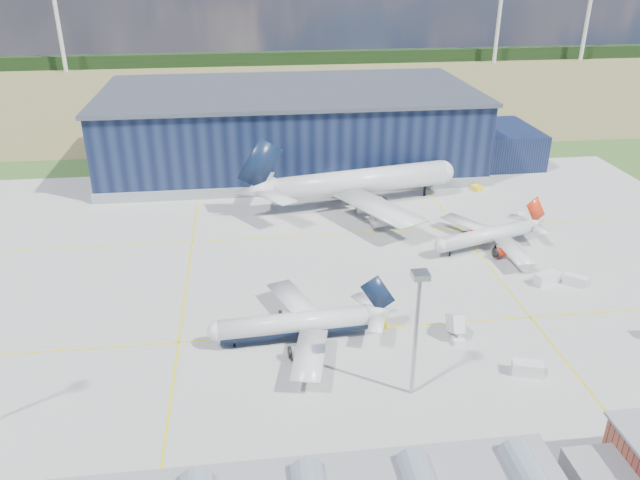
{
  "coord_description": "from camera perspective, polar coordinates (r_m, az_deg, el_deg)",
  "views": [
    {
      "loc": [
        -15.81,
        -111.31,
        67.73
      ],
      "look_at": [
        0.56,
        17.74,
        6.79
      ],
      "focal_mm": 35.0,
      "sensor_mm": 36.0,
      "label": 1
    }
  ],
  "objects": [
    {
      "name": "treeline",
      "position": [
        416.52,
        -5.17,
        16.2
      ],
      "size": [
        600.0,
        8.0,
        8.0
      ],
      "primitive_type": "cube",
      "color": "black",
      "rests_on": "ground"
    },
    {
      "name": "light_mast_center",
      "position": [
        100.06,
        8.9,
        -6.75
      ],
      "size": [
        2.6,
        2.6,
        23.0
      ],
      "color": "#A9ACB0",
      "rests_on": "ground"
    },
    {
      "name": "apron",
      "position": [
        139.82,
        0.17,
        -3.86
      ],
      "size": [
        220.0,
        160.0,
        0.08
      ],
      "color": "#9F9E99",
      "rests_on": "ground"
    },
    {
      "name": "gse_van_a",
      "position": [
        147.68,
        20.04,
        -3.3
      ],
      "size": [
        6.38,
        4.4,
        2.56
      ],
      "primitive_type": "cube",
      "rotation": [
        0.0,
        0.0,
        1.92
      ],
      "color": "silver",
      "rests_on": "ground"
    },
    {
      "name": "farmland",
      "position": [
        338.53,
        -4.53,
        13.48
      ],
      "size": [
        600.0,
        220.0,
        0.01
      ],
      "primitive_type": "cube",
      "color": "olive",
      "rests_on": "ground"
    },
    {
      "name": "gse_tug_c",
      "position": [
        198.84,
        14.15,
        4.63
      ],
      "size": [
        2.91,
        3.85,
        1.5
      ],
      "primitive_type": "cube",
      "rotation": [
        0.0,
        0.0,
        0.24
      ],
      "color": "yellow",
      "rests_on": "ground"
    },
    {
      "name": "ground",
      "position": [
        131.25,
        0.73,
        -5.97
      ],
      "size": [
        600.0,
        600.0,
        0.0
      ],
      "primitive_type": "plane",
      "color": "#2F5821",
      "rests_on": "ground"
    },
    {
      "name": "gse_tug_a",
      "position": [
        125.01,
        5.54,
        -7.41
      ],
      "size": [
        2.78,
        4.06,
        1.59
      ],
      "primitive_type": "cube",
      "rotation": [
        0.0,
        0.0,
        -0.12
      ],
      "color": "yellow",
      "rests_on": "ground"
    },
    {
      "name": "gse_van_b",
      "position": [
        149.21,
        22.33,
        -3.45
      ],
      "size": [
        5.34,
        4.96,
        2.3
      ],
      "primitive_type": "cube",
      "rotation": [
        0.0,
        0.0,
        0.89
      ],
      "color": "silver",
      "rests_on": "ground"
    },
    {
      "name": "car_b",
      "position": [
        93.58,
        4.77,
        -20.89
      ],
      "size": [
        3.56,
        1.92,
        1.11
      ],
      "primitive_type": "imported",
      "rotation": [
        0.0,
        0.0,
        1.8
      ],
      "color": "#99999E",
      "rests_on": "ground"
    },
    {
      "name": "gse_cart_a",
      "position": [
        181.95,
        17.92,
        2.17
      ],
      "size": [
        2.61,
        3.18,
        1.19
      ],
      "primitive_type": "cube",
      "rotation": [
        0.0,
        0.0,
        -0.33
      ],
      "color": "silver",
      "rests_on": "ground"
    },
    {
      "name": "gse_van_c",
      "position": [
        116.84,
        18.42,
        -11.07
      ],
      "size": [
        5.78,
        4.08,
        2.52
      ],
      "primitive_type": "cube",
      "rotation": [
        0.0,
        0.0,
        1.24
      ],
      "color": "silver",
      "rests_on": "ground"
    },
    {
      "name": "airliner_navy",
      "position": [
        117.21,
        -2.36,
        -6.72
      ],
      "size": [
        38.88,
        38.14,
        11.95
      ],
      "primitive_type": null,
      "rotation": [
        0.0,
        0.0,
        3.21
      ],
      "color": "silver",
      "rests_on": "ground"
    },
    {
      "name": "airstair",
      "position": [
        123.46,
        12.21,
        -7.86
      ],
      "size": [
        2.33,
        5.46,
        3.45
      ],
      "primitive_type": "cube",
      "rotation": [
        0.0,
        0.0,
        -0.03
      ],
      "color": "silver",
      "rests_on": "ground"
    },
    {
      "name": "hangar",
      "position": [
        214.43,
        -2.03,
        9.91
      ],
      "size": [
        145.0,
        62.0,
        26.1
      ],
      "color": "black",
      "rests_on": "ground"
    },
    {
      "name": "airliner_widebody",
      "position": [
        178.82,
        3.78,
        6.5
      ],
      "size": [
        78.21,
        77.07,
        21.73
      ],
      "primitive_type": null,
      "rotation": [
        0.0,
        0.0,
        0.2
      ],
      "color": "silver",
      "rests_on": "ground"
    },
    {
      "name": "airliner_red",
      "position": [
        158.26,
        15.06,
        1.05
      ],
      "size": [
        42.37,
        41.89,
        11.06
      ],
      "primitive_type": null,
      "rotation": [
        0.0,
        0.0,
        3.45
      ],
      "color": "silver",
      "rests_on": "ground"
    }
  ]
}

